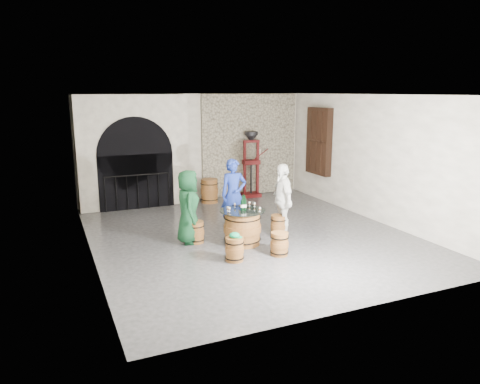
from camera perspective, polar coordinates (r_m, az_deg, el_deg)
name	(u,v)px	position (r m, az deg, el deg)	size (l,w,h in m)	color
ground	(250,235)	(10.62, 1.20, -5.43)	(8.00, 8.00, 0.00)	#2F2F32
wall_back	(195,147)	(13.93, -5.67, 5.59)	(8.00, 8.00, 0.00)	white
wall_front	(364,209)	(6.89, 15.28, -2.03)	(8.00, 8.00, 0.00)	white
wall_left	(87,179)	(9.35, -18.64, 1.55)	(8.00, 8.00, 0.00)	white
wall_right	(374,158)	(12.11, 16.51, 4.07)	(8.00, 8.00, 0.00)	white
ceiling	(250,95)	(10.10, 1.29, 12.11)	(8.00, 8.00, 0.00)	beige
stone_facing_panel	(250,145)	(14.53, 1.21, 5.93)	(3.20, 0.12, 3.18)	#ABA288
arched_opening	(134,152)	(13.23, -13.19, 4.87)	(3.10, 0.60, 3.19)	white
shuttered_window	(319,141)	(13.92, 9.85, 6.29)	(0.23, 1.10, 2.00)	black
barrel_table	(242,227)	(9.92, 0.30, -4.44)	(0.99, 0.99, 0.76)	brown
barrel_stool_left	(196,232)	(10.09, -5.57, -5.04)	(0.39, 0.39, 0.48)	brown
barrel_stool_far	(234,220)	(10.94, -0.70, -3.58)	(0.39, 0.39, 0.48)	brown
barrel_stool_right	(279,225)	(10.57, 4.86, -4.20)	(0.39, 0.39, 0.48)	brown
barrel_stool_near_right	(279,244)	(9.33, 4.97, -6.51)	(0.39, 0.39, 0.48)	brown
barrel_stool_near_left	(235,249)	(9.00, -0.69, -7.19)	(0.39, 0.39, 0.48)	brown
green_cap	(235,235)	(8.91, -0.67, -5.46)	(0.25, 0.20, 0.11)	#0C8850
person_green	(188,207)	(9.96, -6.50, -1.86)	(0.79, 0.52, 1.63)	#103A1F
person_blue	(234,194)	(10.89, -0.81, -0.29)	(0.62, 0.41, 1.71)	navy
person_white	(282,200)	(10.47, 5.31, -0.97)	(0.98, 0.41, 1.68)	white
wine_bottle_left	(242,205)	(9.75, 0.29, -1.59)	(0.08, 0.08, 0.32)	black
wine_bottle_center	(245,204)	(9.77, 0.60, -1.57)	(0.08, 0.08, 0.32)	black
wine_bottle_right	(244,203)	(9.88, 0.45, -1.41)	(0.08, 0.08, 0.32)	black
tasting_glass_a	(229,209)	(9.69, -1.34, -2.20)	(0.05, 0.05, 0.10)	#BB6D24
tasting_glass_b	(254,205)	(10.09, 1.83, -1.60)	(0.05, 0.05, 0.10)	#BB6D24
tasting_glass_c	(235,205)	(10.04, -0.66, -1.67)	(0.05, 0.05, 0.10)	#BB6D24
tasting_glass_d	(249,204)	(10.16, 1.19, -1.49)	(0.05, 0.05, 0.10)	#BB6D24
tasting_glass_e	(260,209)	(9.70, 2.51, -2.19)	(0.05, 0.05, 0.10)	#BB6D24
tasting_glass_f	(228,209)	(9.73, -1.54, -2.13)	(0.05, 0.05, 0.10)	#BB6D24
side_barrel	(209,191)	(13.63, -3.86, 0.15)	(0.54, 0.54, 0.71)	brown
corking_press	(251,159)	(14.23, 1.42, 4.13)	(0.85, 0.51, 2.05)	#500D0D
control_box	(258,153)	(14.59, 2.23, 4.96)	(0.18, 0.10, 0.22)	silver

